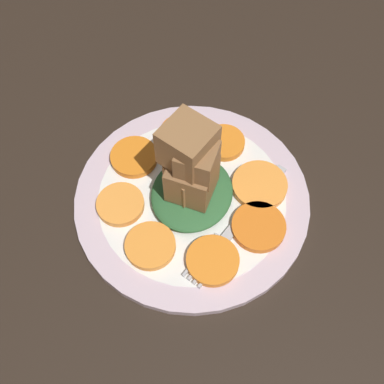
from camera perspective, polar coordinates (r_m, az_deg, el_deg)
table_slab at (r=56.30cm, az=0.00°, el=-1.58°), size 120.00×120.00×2.00cm
plate at (r=54.97cm, az=0.00°, el=-0.83°), size 26.70×26.70×1.05cm
carrot_slice_0 at (r=51.46cm, az=-4.96°, el=-6.36°), size 5.43×5.43×0.85cm
carrot_slice_1 at (r=50.67cm, az=2.46°, el=-8.12°), size 5.60×5.60×0.85cm
carrot_slice_2 at (r=52.71cm, az=7.89°, el=-4.10°), size 5.92×5.92×0.85cm
carrot_slice_3 at (r=55.25cm, az=8.01°, el=0.80°), size 6.32×6.32×0.85cm
carrot_slice_4 at (r=58.14cm, az=3.82°, el=5.87°), size 4.98×4.98×0.85cm
carrot_slice_5 at (r=58.88cm, az=-1.19°, el=7.02°), size 5.29×5.29×0.85cm
carrot_slice_6 at (r=57.22cm, az=-6.88°, el=4.15°), size 5.57×5.57×0.85cm
carrot_slice_7 at (r=54.08cm, az=-8.49°, el=-1.45°), size 5.33×5.33×0.85cm
center_pile at (r=50.79cm, az=-0.18°, el=2.09°), size 10.06×9.05×11.04cm
fork at (r=52.85cm, az=5.38°, el=-3.78°), size 17.34×6.55×0.40cm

